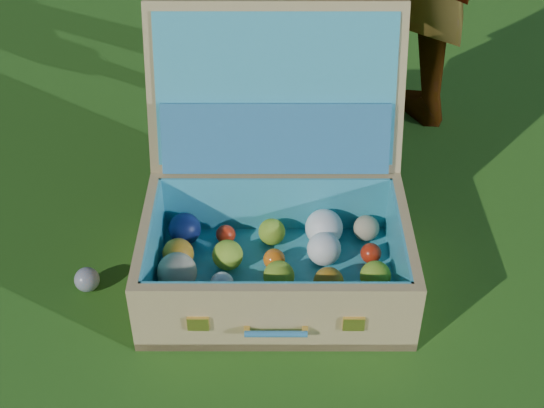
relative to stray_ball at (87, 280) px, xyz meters
The scene contains 3 objects.
ground 0.66m from the stray_ball, ahead, with size 60.00×60.00×0.00m, color #215114.
stray_ball is the anchor object (origin of this frame).
suitcase 0.51m from the stray_ball, ahead, with size 0.72×0.68×0.61m.
Camera 1 is at (-0.33, -1.34, 1.37)m, focal length 50.00 mm.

